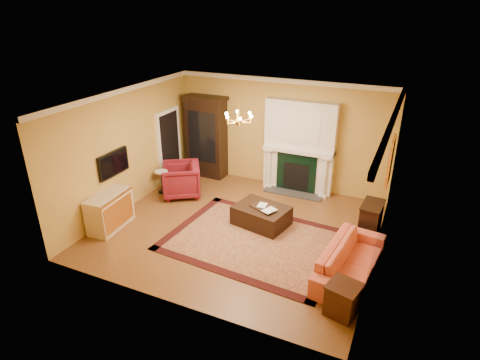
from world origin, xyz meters
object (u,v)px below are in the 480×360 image
Objects in this scene: commode at (110,211)px; leather_ottoman at (261,215)px; china_cabinet at (206,138)px; coral_sofa at (351,256)px; console_table at (370,221)px; wingback_armchair at (181,178)px; end_table at (343,300)px; pedestal_table at (162,180)px.

commode reaches higher than leather_ottoman.
china_cabinet is 5.81m from coral_sofa.
console_table is at bearing -15.27° from china_cabinet.
commode is at bearing 101.77° from coral_sofa.
china_cabinet is 3.45m from leather_ottoman.
wingback_armchair is 5.58m from end_table.
end_table is (0.08, -1.12, -0.15)m from coral_sofa.
china_cabinet is at bearing 149.08° from wingback_armchair.
leather_ottoman is (3.13, 1.55, -0.18)m from commode.
wingback_armchair is at bearing 179.04° from leather_ottoman.
commode is at bearing -48.21° from wingback_armchair.
pedestal_table reaches higher than end_table.
end_table is 0.72× the size of console_table.
wingback_armchair is 1.78× the size of end_table.
coral_sofa is at bearing 38.64° from wingback_armchair.
china_cabinet reaches higher than wingback_armchair.
console_table is at bearing 57.03° from wingback_armchair.
console_table is (0.14, 1.59, -0.04)m from coral_sofa.
pedestal_table is 1.14× the size of end_table.
end_table is 2.71m from console_table.
china_cabinet is 1.05× the size of coral_sofa.
china_cabinet reaches higher than commode.
coral_sofa is 3.93× the size of end_table.
coral_sofa reaches higher than leather_ottoman.
coral_sofa is at bearing 0.69° from commode.
china_cabinet is at bearing 76.92° from commode.
pedestal_table is at bearing -177.26° from leather_ottoman.
end_table is at bearing -31.57° from leather_ottoman.
coral_sofa is (5.34, -1.55, 0.06)m from pedestal_table.
commode is at bearing 173.43° from end_table.
china_cabinet is at bearing 72.15° from pedestal_table.
console_table is at bearing 1.58° from coral_sofa.
wingback_armchair is 4.92m from console_table.
wingback_armchair is 5.05m from coral_sofa.
commode is 1.45× the size of console_table.
pedestal_table is at bearing 153.83° from end_table.
end_table is at bearing -169.37° from coral_sofa.
leather_ottoman is at bearing -36.84° from china_cabinet.
china_cabinet reaches higher than coral_sofa.
console_table reaches higher than leather_ottoman.
commode is at bearing -96.24° from china_cabinet.
wingback_armchair is 0.88× the size of commode.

